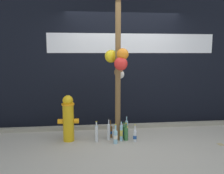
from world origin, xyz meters
TOP-DOWN VIEW (x-y plane):
  - ground_plane at (0.00, 0.00)m, footprint 14.00×14.00m
  - building_wall at (0.00, 1.30)m, footprint 10.00×0.21m
  - curb_strip at (0.00, 0.92)m, footprint 8.00×0.12m
  - memorial_post at (-0.25, 0.26)m, footprint 0.45×0.56m
  - fire_hydrant at (-1.17, 0.30)m, footprint 0.39×0.23m
  - bottle_0 at (-0.64, 0.34)m, footprint 0.06×0.06m
  - bottle_1 at (-0.65, 0.18)m, footprint 0.06×0.06m
  - bottle_2 at (-0.42, 0.26)m, footprint 0.06×0.06m
  - bottle_3 at (0.05, 0.11)m, footprint 0.07×0.07m
  - bottle_4 at (-0.32, 0.06)m, footprint 0.08×0.08m
  - bottle_5 at (-0.37, 0.38)m, footprint 0.07×0.07m
  - bottle_6 at (-0.12, 0.31)m, footprint 0.07×0.07m
  - bottle_7 at (-0.03, 0.51)m, footprint 0.06×0.06m
  - bottle_8 at (-0.19, 0.18)m, footprint 0.06×0.06m
  - bottle_9 at (-0.10, 0.21)m, footprint 0.08×0.08m
  - litter_0 at (1.55, -0.20)m, footprint 0.10×0.12m
  - litter_1 at (-0.72, 0.93)m, footprint 0.09×0.09m
  - litter_2 at (-0.07, 0.37)m, footprint 0.14×0.14m

SIDE VIEW (x-z plane):
  - ground_plane at x=0.00m, z-range 0.00..0.00m
  - litter_0 at x=1.55m, z-range 0.00..0.01m
  - litter_1 at x=-0.72m, z-range 0.00..0.01m
  - litter_2 at x=-0.07m, z-range 0.00..0.01m
  - curb_strip at x=0.00m, z-range 0.00..0.08m
  - bottle_3 at x=0.05m, z-range -0.04..0.28m
  - bottle_5 at x=-0.37m, z-range -0.05..0.30m
  - bottle_6 at x=-0.12m, z-range -0.03..0.30m
  - bottle_0 at x=-0.64m, z-range -0.03..0.30m
  - bottle_9 at x=-0.10m, z-range -0.03..0.30m
  - bottle_4 at x=-0.32m, z-range -0.04..0.32m
  - bottle_7 at x=-0.03m, z-range -0.04..0.35m
  - bottle_1 at x=-0.65m, z-range -0.04..0.35m
  - bottle_8 at x=-0.19m, z-range -0.03..0.35m
  - bottle_2 at x=-0.42m, z-range -0.04..0.37m
  - fire_hydrant at x=-1.17m, z-range 0.01..0.87m
  - memorial_post at x=-0.25m, z-range 0.13..3.20m
  - building_wall at x=0.00m, z-range 0.00..3.78m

